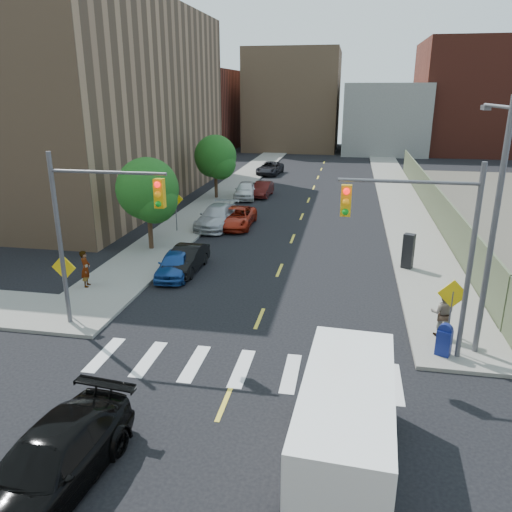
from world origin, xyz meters
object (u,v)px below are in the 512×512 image
at_px(parked_car_maroon, 263,189).
at_px(parked_car_grey, 270,168).
at_px(cargo_van, 346,420).
at_px(payphone, 408,251).
at_px(parked_car_red, 237,217).
at_px(parked_car_silver, 217,217).
at_px(mailbox, 444,340).
at_px(pedestrian_west, 86,269).
at_px(parked_car_white, 246,190).
at_px(pedestrian_east, 442,313).
at_px(parked_car_blue, 175,264).
at_px(parked_car_black, 186,259).
at_px(black_sedan, 50,463).

xyz_separation_m(parked_car_maroon, parked_car_grey, (-1.29, 12.13, 0.05)).
xyz_separation_m(cargo_van, payphone, (3.01, 15.31, -0.27)).
xyz_separation_m(parked_car_red, parked_car_silver, (-1.30, -0.38, 0.08)).
height_order(mailbox, pedestrian_west, pedestrian_west).
distance_m(parked_car_white, payphone, 20.44).
bearing_deg(pedestrian_east, pedestrian_west, 1.08).
distance_m(parked_car_blue, mailbox, 13.64).
xyz_separation_m(parked_car_black, parked_car_maroon, (0.61, 19.93, -0.01)).
relative_size(parked_car_white, pedestrian_west, 2.46).
height_order(parked_car_red, pedestrian_west, pedestrian_west).
relative_size(mailbox, payphone, 0.65).
bearing_deg(parked_car_grey, pedestrian_east, -66.01).
distance_m(parked_car_black, black_sedan, 15.26).
relative_size(parked_car_blue, parked_car_red, 0.79).
xyz_separation_m(parked_car_blue, pedestrian_west, (-3.60, -2.48, 0.39)).
height_order(parked_car_black, parked_car_maroon, parked_car_black).
xyz_separation_m(parked_car_grey, pedestrian_east, (12.64, -37.51, 0.38)).
relative_size(parked_car_red, parked_car_grey, 0.97).
bearing_deg(parked_car_blue, cargo_van, -59.66).
bearing_deg(pedestrian_east, parked_car_silver, -39.66).
xyz_separation_m(parked_car_black, parked_car_grey, (-0.69, 32.05, 0.04)).
bearing_deg(parked_car_white, parked_car_blue, -92.29).
height_order(parked_car_red, parked_car_silver, parked_car_silver).
distance_m(parked_car_blue, parked_car_black, 0.86).
xyz_separation_m(parked_car_blue, black_sedan, (1.94, -14.37, 0.11)).
bearing_deg(parked_car_blue, pedestrian_west, -150.67).
distance_m(parked_car_silver, mailbox, 20.19).
bearing_deg(parked_car_maroon, parked_car_white, -134.46).
height_order(parked_car_red, payphone, payphone).
bearing_deg(parked_car_black, parked_car_grey, 92.49).
bearing_deg(parked_car_red, parked_car_blue, -96.12).
height_order(parked_car_blue, mailbox, mailbox).
bearing_deg(payphone, parked_car_grey, 134.12).
xyz_separation_m(parked_car_blue, parked_car_black, (0.33, 0.80, 0.01)).
xyz_separation_m(parked_car_black, pedestrian_east, (11.96, -5.46, 0.42)).
relative_size(parked_car_black, parked_car_grey, 0.80).
bearing_deg(black_sedan, pedestrian_east, 48.79).
height_order(parked_car_blue, pedestrian_west, pedestrian_west).
height_order(parked_car_white, mailbox, parked_car_white).
height_order(parked_car_silver, parked_car_grey, parked_car_silver).
distance_m(parked_car_silver, parked_car_grey, 23.20).
bearing_deg(pedestrian_east, black_sedan, 52.07).
bearing_deg(parked_car_red, parked_car_grey, 92.51).
bearing_deg(mailbox, parked_car_black, 174.36).
distance_m(parked_car_blue, parked_car_red, 10.08).
xyz_separation_m(parked_car_black, pedestrian_west, (-3.93, -3.28, 0.38)).
xyz_separation_m(mailbox, pedestrian_west, (-15.75, 3.71, 0.30)).
distance_m(parked_car_silver, pedestrian_east, 19.10).
bearing_deg(black_sedan, parked_car_maroon, 97.24).
height_order(parked_car_white, pedestrian_west, pedestrian_west).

